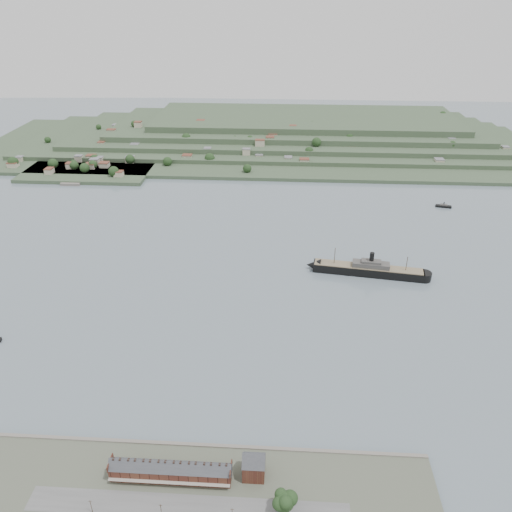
# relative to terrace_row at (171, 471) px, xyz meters

# --- Properties ---
(ground) EXTENTS (1400.00, 1400.00, 0.00)m
(ground) POSITION_rel_terrace_row_xyz_m (10.00, 168.02, -6.84)
(ground) COLOR slate
(ground) RESTS_ON ground
(terrace_row) EXTENTS (55.60, 9.80, 11.07)m
(terrace_row) POSITION_rel_terrace_row_xyz_m (0.00, 0.00, 0.00)
(terrace_row) COLOR #482119
(terrace_row) RESTS_ON ground
(gabled_building) EXTENTS (10.40, 10.18, 14.09)m
(gabled_building) POSITION_rel_terrace_row_xyz_m (37.50, 4.02, 1.34)
(gabled_building) COLOR #482119
(gabled_building) RESTS_ON ground
(far_peninsula) EXTENTS (760.00, 309.00, 30.00)m
(far_peninsula) POSITION_rel_terrace_row_xyz_m (37.91, 561.12, 5.04)
(far_peninsula) COLOR #32472F
(far_peninsula) RESTS_ON ground
(steamship) EXTENTS (96.15, 23.73, 23.11)m
(steamship) POSITION_rel_terrace_row_xyz_m (112.26, 193.17, -2.57)
(steamship) COLOR black
(steamship) RESTS_ON ground
(ferry_east) EXTENTS (15.93, 7.38, 5.77)m
(ferry_east) POSITION_rel_terrace_row_xyz_m (210.13, 333.06, -5.45)
(ferry_east) COLOR black
(ferry_east) RESTS_ON ground
(fig_tree) EXTENTS (10.90, 9.44, 12.16)m
(fig_tree) POSITION_rel_terrace_row_xyz_m (51.77, -13.87, 2.58)
(fig_tree) COLOR #3E2E1C
(fig_tree) RESTS_ON ground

